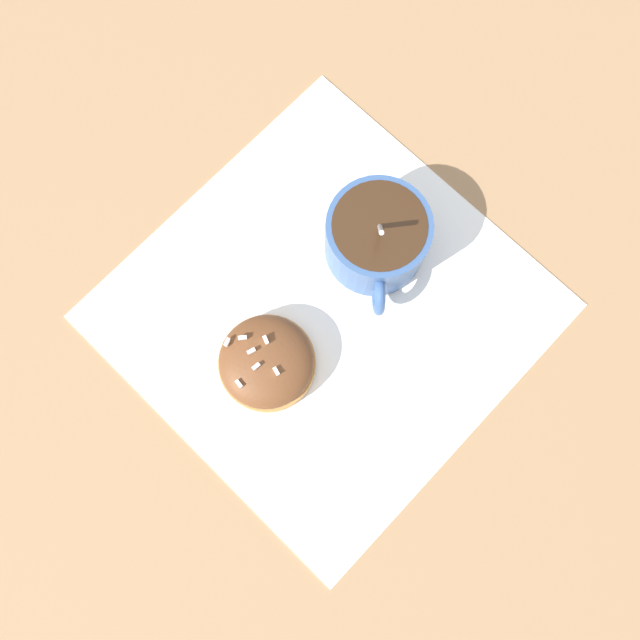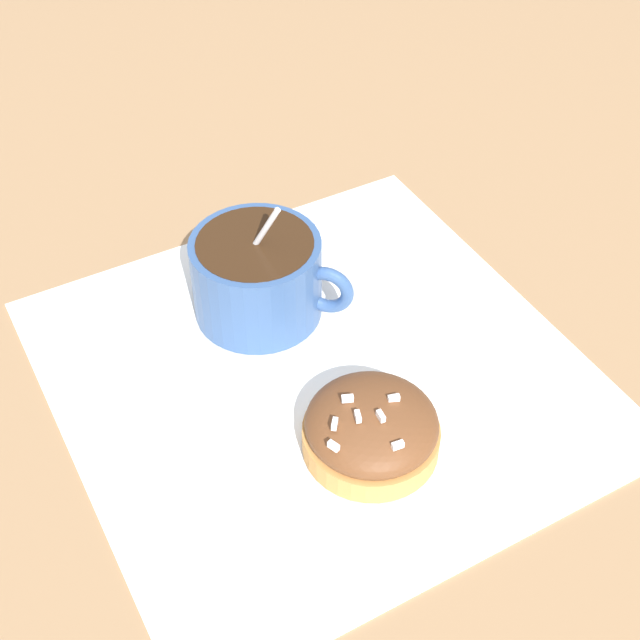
# 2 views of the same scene
# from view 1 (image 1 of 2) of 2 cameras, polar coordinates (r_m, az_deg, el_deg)

# --- Properties ---
(ground_plane) EXTENTS (3.00, 3.00, 0.00)m
(ground_plane) POSITION_cam_1_polar(r_m,az_deg,el_deg) (0.56, 0.55, 0.83)
(ground_plane) COLOR #93704C
(paper_napkin) EXTENTS (0.35, 0.34, 0.00)m
(paper_napkin) POSITION_cam_1_polar(r_m,az_deg,el_deg) (0.56, 0.55, 0.86)
(paper_napkin) COLOR white
(paper_napkin) RESTS_ON ground_plane
(coffee_cup) EXTENTS (0.10, 0.10, 0.10)m
(coffee_cup) POSITION_cam_1_polar(r_m,az_deg,el_deg) (0.54, 5.22, 7.48)
(coffee_cup) COLOR #335184
(coffee_cup) RESTS_ON paper_napkin
(frosted_pastry) EXTENTS (0.08, 0.08, 0.04)m
(frosted_pastry) POSITION_cam_1_polar(r_m,az_deg,el_deg) (0.53, -5.24, -3.51)
(frosted_pastry) COLOR #C18442
(frosted_pastry) RESTS_ON paper_napkin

